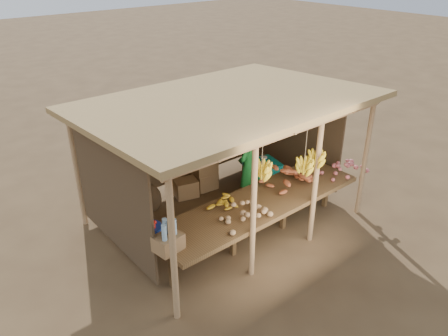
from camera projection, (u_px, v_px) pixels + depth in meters
ground at (224, 217)px, 8.28m from camera, size 60.00×60.00×0.00m
stall_structure at (224, 123)px, 7.42m from camera, size 4.70×3.50×2.43m
counter at (260, 204)px, 7.30m from camera, size 3.90×1.05×0.80m
potato_heap at (246, 212)px, 6.65m from camera, size 0.91×0.60×0.36m
sweet_potato_heap at (287, 176)px, 7.68m from camera, size 0.97×0.59×0.36m
onion_heap at (345, 165)px, 8.08m from camera, size 0.93×0.58×0.36m
banana_pile at (222, 199)px, 7.01m from camera, size 0.59×0.47×0.34m
tomato_basin at (150, 229)px, 6.41m from camera, size 0.37×0.37×0.19m
bottle_box at (168, 239)px, 6.02m from camera, size 0.42×0.35×0.48m
vendor at (249, 166)px, 8.26m from camera, size 0.74×0.62×1.75m
tarp_crate at (261, 176)px, 9.05m from camera, size 0.81×0.74×0.83m
carton_stack at (199, 178)px, 9.02m from camera, size 1.01×0.44×0.72m
burlap_sacks at (141, 200)px, 8.35m from camera, size 0.83×0.44×0.59m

